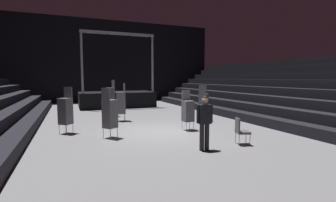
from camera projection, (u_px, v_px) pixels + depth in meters
The scene contains 12 objects.
ground_plane at pixel (159, 133), 10.71m from camera, with size 22.00×30.00×0.10m, color slate.
arena_end_wall at pixel (107, 61), 24.17m from camera, with size 22.00×0.30×8.00m, color black.
bleacher_bank_right at pixel (280, 87), 14.45m from camera, with size 6.00×24.00×3.60m.
stage_riser at pixel (117, 98), 19.89m from camera, with size 5.82×3.06×5.75m.
man_with_tie at pixel (205, 120), 7.85m from camera, with size 0.57×0.26×1.78m.
chair_stack_front_left at pixel (66, 110), 10.26m from camera, with size 0.62×0.62×1.96m.
chair_stack_front_right at pixel (203, 103), 13.23m from camera, with size 0.62×0.62×1.96m.
chair_stack_mid_left at pixel (110, 113), 9.48m from camera, with size 0.61×0.61×1.96m.
chair_stack_mid_right at pixel (121, 102), 13.27m from camera, with size 0.48×0.48×2.05m.
chair_stack_mid_centre at pixel (188, 110), 10.94m from camera, with size 0.46×0.46×1.79m.
chair_stack_rear_left at pixel (111, 98), 14.89m from camera, with size 0.52×0.52×2.22m.
loose_chair_near_man at pixel (241, 130), 8.58m from camera, with size 0.56×0.56×0.95m.
Camera 1 is at (-3.58, -9.92, 2.34)m, focal length 26.18 mm.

